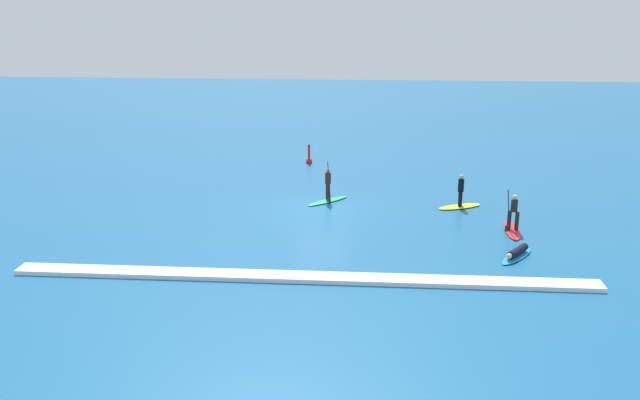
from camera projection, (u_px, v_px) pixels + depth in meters
ground_plane at (320, 209)px, 34.73m from camera, size 120.00×120.00×0.00m
surfer_on_yellow_board at (460, 200)px, 34.91m from camera, size 2.57×1.75×1.79m
surfer_on_red_board at (513, 222)px, 31.30m from camera, size 0.88×2.91×2.06m
surfer_on_green_board at (328, 193)px, 35.90m from camera, size 2.37×2.38×2.27m
surfer_on_blue_board at (517, 254)px, 28.15m from camera, size 1.96×2.37×0.44m
marker_buoy at (309, 159)px, 44.54m from camera, size 0.43×0.43×1.39m
wave_crest at (302, 277)px, 25.93m from camera, size 22.84×0.90×0.18m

